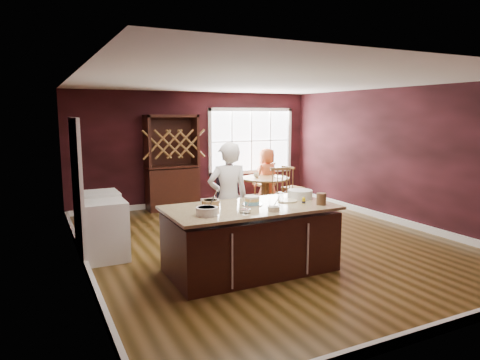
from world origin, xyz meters
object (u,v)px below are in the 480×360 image
at_px(seated_woman, 267,177).
at_px(washer, 105,231).
at_px(layer_cake, 252,201).
at_px(toddler, 229,175).
at_px(hutch, 172,162).
at_px(chair_north, 264,182).
at_px(chair_south, 283,193).
at_px(dryer, 99,220).
at_px(kitchen_island, 250,240).
at_px(high_chair, 227,191).
at_px(dining_table, 265,187).
at_px(baker, 228,199).
at_px(chair_east, 293,186).

xyz_separation_m(seated_woman, washer, (-4.15, -2.38, -0.24)).
relative_size(layer_cake, toddler, 1.15).
height_order(layer_cake, hutch, hutch).
bearing_deg(hutch, chair_north, -6.70).
relative_size(chair_south, dryer, 1.15).
distance_m(kitchen_island, chair_south, 3.11).
height_order(toddler, hutch, hutch).
bearing_deg(high_chair, chair_north, 18.86).
bearing_deg(high_chair, seated_woman, 6.27).
distance_m(layer_cake, washer, 2.28).
distance_m(chair_south, washer, 3.89).
height_order(chair_north, dryer, chair_north).
height_order(dining_table, baker, baker).
xyz_separation_m(kitchen_island, hutch, (0.22, 4.29, 0.64)).
distance_m(chair_east, washer, 4.96).
bearing_deg(hutch, seated_woman, -14.36).
xyz_separation_m(baker, toddler, (1.31, 2.83, -0.07)).
distance_m(kitchen_island, hutch, 4.34).
xyz_separation_m(chair_south, washer, (-3.76, -1.02, -0.09)).
xyz_separation_m(toddler, hutch, (-1.11, 0.70, 0.27)).
bearing_deg(chair_south, hutch, 143.17).
xyz_separation_m(dining_table, seated_woman, (0.33, 0.49, 0.15)).
bearing_deg(chair_south, high_chair, 131.00).
bearing_deg(baker, seated_woman, -119.77).
relative_size(chair_east, chair_south, 0.93).
relative_size(washer, dryer, 0.96).
bearing_deg(baker, washer, -9.27).
height_order(kitchen_island, chair_north, chair_north).
bearing_deg(dining_table, toddler, 154.98).
relative_size(baker, layer_cake, 5.89).
bearing_deg(chair_east, washer, 97.39).
bearing_deg(high_chair, chair_south, -60.24).
bearing_deg(washer, high_chair, 36.45).
height_order(dining_table, dryer, dryer).
relative_size(layer_cake, chair_east, 0.30).
bearing_deg(hutch, chair_east, -21.81).
height_order(high_chair, hutch, hutch).
height_order(kitchen_island, seated_woman, seated_woman).
bearing_deg(dining_table, seated_woman, 56.28).
relative_size(chair_north, hutch, 0.47).
relative_size(kitchen_island, dryer, 2.51).
distance_m(baker, hutch, 3.54).
height_order(dining_table, chair_east, chair_east).
distance_m(baker, dryer, 2.18).
bearing_deg(toddler, baker, -114.90).
xyz_separation_m(seated_woman, high_chair, (-1.12, -0.14, -0.23)).
xyz_separation_m(layer_cake, chair_north, (2.43, 3.95, -0.47)).
bearing_deg(baker, dining_table, -120.70).
xyz_separation_m(layer_cake, washer, (-1.81, 1.28, -0.53)).
height_order(kitchen_island, chair_south, chair_south).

